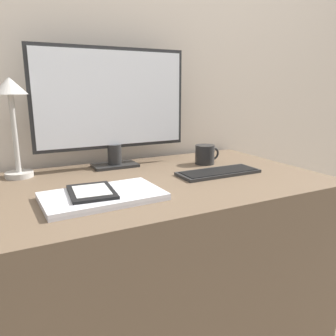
{
  "coord_description": "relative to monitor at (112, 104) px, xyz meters",
  "views": [
    {
      "loc": [
        -0.51,
        -0.89,
        1.03
      ],
      "look_at": [
        -0.02,
        0.07,
        0.77
      ],
      "focal_mm": 35.0,
      "sensor_mm": 36.0,
      "label": 1
    }
  ],
  "objects": [
    {
      "name": "ereader",
      "position": [
        -0.19,
        -0.37,
        -0.24
      ],
      "size": [
        0.14,
        0.18,
        0.01
      ],
      "color": "black",
      "rests_on": "laptop"
    },
    {
      "name": "desk_lamp",
      "position": [
        -0.37,
        0.0,
        0.0
      ],
      "size": [
        0.12,
        0.12,
        0.36
      ],
      "color": "#BCB7AD",
      "rests_on": "desk"
    },
    {
      "name": "monitor",
      "position": [
        0.0,
        0.0,
        0.0
      ],
      "size": [
        0.63,
        0.11,
        0.48
      ],
      "color": "#262626",
      "rests_on": "desk"
    },
    {
      "name": "coffee_mug",
      "position": [
        0.37,
        -0.13,
        -0.22
      ],
      "size": [
        0.12,
        0.08,
        0.08
      ],
      "color": "black",
      "rests_on": "desk"
    },
    {
      "name": "keyboard",
      "position": [
        0.32,
        -0.3,
        -0.25
      ],
      "size": [
        0.32,
        0.12,
        0.01
      ],
      "color": "#282828",
      "rests_on": "desk"
    },
    {
      "name": "desk",
      "position": [
        0.1,
        -0.26,
        -0.61
      ],
      "size": [
        1.17,
        0.72,
        0.71
      ],
      "color": "brown",
      "rests_on": "ground_plane"
    },
    {
      "name": "laptop",
      "position": [
        -0.16,
        -0.39,
        -0.25
      ],
      "size": [
        0.36,
        0.23,
        0.02
      ],
      "color": "silver",
      "rests_on": "desk"
    },
    {
      "name": "wall_back",
      "position": [
        0.1,
        0.16,
        0.23
      ],
      "size": [
        3.6,
        0.05,
        2.4
      ],
      "color": "beige",
      "rests_on": "ground_plane"
    }
  ]
}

